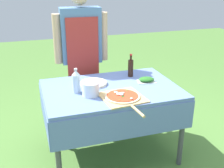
{
  "coord_description": "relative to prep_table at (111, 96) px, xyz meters",
  "views": [
    {
      "loc": [
        -0.79,
        -2.49,
        1.86
      ],
      "look_at": [
        0.01,
        0.0,
        0.82
      ],
      "focal_mm": 45.0,
      "sensor_mm": 36.0,
      "label": 1
    }
  ],
  "objects": [
    {
      "name": "person_cook",
      "position": [
        -0.14,
        0.72,
        0.32
      ],
      "size": [
        0.64,
        0.23,
        1.71
      ],
      "rotation": [
        0.0,
        0.0,
        3.1
      ],
      "color": "#333D56",
      "rests_on": "ground"
    },
    {
      "name": "pizza_on_peel",
      "position": [
        0.03,
        -0.28,
        0.11
      ],
      "size": [
        0.41,
        0.61,
        0.05
      ],
      "rotation": [
        0.0,
        0.0,
        0.1
      ],
      "color": "tan",
      "rests_on": "prep_table"
    },
    {
      "name": "herb_container",
      "position": [
        0.41,
        0.05,
        0.12
      ],
      "size": [
        0.22,
        0.18,
        0.05
      ],
      "rotation": [
        0.0,
        0.0,
        -0.2
      ],
      "color": "silver",
      "rests_on": "prep_table"
    },
    {
      "name": "plate_stack",
      "position": [
        -0.15,
        0.15,
        0.1
      ],
      "size": [
        0.28,
        0.28,
        0.02
      ],
      "color": "beige",
      "rests_on": "prep_table"
    },
    {
      "name": "ground_plane",
      "position": [
        0.0,
        0.0,
        -0.68
      ],
      "size": [
        12.0,
        12.0,
        0.0
      ],
      "primitive_type": "plane",
      "color": "#517F38"
    },
    {
      "name": "oil_bottle",
      "position": [
        0.31,
        0.26,
        0.19
      ],
      "size": [
        0.06,
        0.06,
        0.26
      ],
      "color": "black",
      "rests_on": "prep_table"
    },
    {
      "name": "mixing_tub",
      "position": [
        -0.24,
        -0.12,
        0.16
      ],
      "size": [
        0.16,
        0.16,
        0.13
      ],
      "primitive_type": "cylinder",
      "color": "silver",
      "rests_on": "prep_table"
    },
    {
      "name": "water_bottle",
      "position": [
        -0.35,
        -0.01,
        0.21
      ],
      "size": [
        0.08,
        0.08,
        0.24
      ],
      "color": "silver",
      "rests_on": "prep_table"
    },
    {
      "name": "prep_table",
      "position": [
        0.0,
        0.0,
        0.0
      ],
      "size": [
        1.36,
        0.94,
        0.78
      ],
      "color": "#607AB7",
      "rests_on": "ground"
    }
  ]
}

